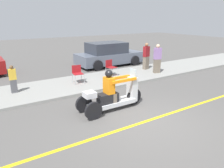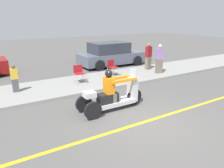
% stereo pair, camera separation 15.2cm
% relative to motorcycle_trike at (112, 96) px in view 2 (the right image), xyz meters
% --- Properties ---
extents(ground_plane, '(60.00, 60.00, 0.00)m').
position_rel_motorcycle_trike_xyz_m(ground_plane, '(0.41, -1.34, -0.51)').
color(ground_plane, '#565451').
extents(lane_stripe, '(24.00, 0.12, 0.01)m').
position_rel_motorcycle_trike_xyz_m(lane_stripe, '(-0.01, -1.34, -0.51)').
color(lane_stripe, gold).
rests_on(lane_stripe, ground).
extents(sidewalk_strip, '(28.00, 2.80, 0.12)m').
position_rel_motorcycle_trike_xyz_m(sidewalk_strip, '(0.41, 3.26, -0.45)').
color(sidewalk_strip, gray).
rests_on(sidewalk_strip, ground).
extents(motorcycle_trike, '(2.46, 0.78, 1.45)m').
position_rel_motorcycle_trike_xyz_m(motorcycle_trike, '(0.00, 0.00, 0.00)').
color(motorcycle_trike, black).
rests_on(motorcycle_trike, ground).
extents(spectator_end_of_line, '(0.27, 0.17, 1.14)m').
position_rel_motorcycle_trike_xyz_m(spectator_end_of_line, '(-2.59, 3.42, 0.16)').
color(spectator_end_of_line, '#515156').
rests_on(spectator_end_of_line, sidewalk_strip).
extents(spectator_by_tree, '(0.40, 0.29, 1.55)m').
position_rel_motorcycle_trike_xyz_m(spectator_by_tree, '(4.80, 3.71, 0.36)').
color(spectator_by_tree, '#726656').
rests_on(spectator_by_tree, sidewalk_strip).
extents(spectator_with_child, '(0.42, 0.31, 1.59)m').
position_rel_motorcycle_trike_xyz_m(spectator_with_child, '(4.71, 2.69, 0.38)').
color(spectator_with_child, '#726656').
rests_on(spectator_with_child, sidewalk_strip).
extents(folding_chair_set_back, '(0.53, 0.53, 0.82)m').
position_rel_motorcycle_trike_xyz_m(folding_chair_set_back, '(2.24, 3.62, 0.11)').
color(folding_chair_set_back, '#A5A8AD').
rests_on(folding_chair_set_back, sidewalk_strip).
extents(folding_chair_curbside, '(0.51, 0.51, 0.82)m').
position_rel_motorcycle_trike_xyz_m(folding_chair_curbside, '(0.20, 3.33, 0.11)').
color(folding_chair_curbside, '#A5A8AD').
rests_on(folding_chair_curbside, sidewalk_strip).
extents(parked_car_lot_left, '(4.38, 2.09, 1.53)m').
position_rel_motorcycle_trike_xyz_m(parked_car_lot_left, '(3.79, 6.30, 0.21)').
color(parked_car_lot_left, slate).
rests_on(parked_car_lot_left, ground).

